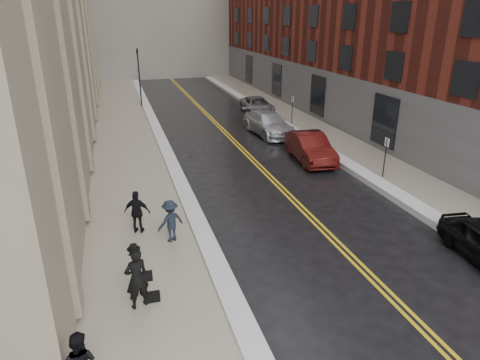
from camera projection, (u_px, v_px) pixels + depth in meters
ground at (307, 300)px, 12.76m from camera, size 160.00×160.00×0.00m
sidewalk_left at (127, 154)px, 25.86m from camera, size 4.00×64.00×0.15m
sidewalk_right at (329, 137)px, 29.40m from camera, size 3.00×64.00×0.15m
lane_stripe_a at (237, 146)px, 27.69m from camera, size 0.12×64.00×0.01m
lane_stripe_b at (240, 145)px, 27.76m from camera, size 0.12×64.00×0.01m
snow_ridge_left at (165, 150)px, 26.45m from camera, size 0.70×60.80×0.26m
snow_ridge_right at (304, 138)px, 28.89m from camera, size 0.85×60.80×0.30m
building_right at (392, 0)px, 34.66m from camera, size 14.00×50.00×18.00m
traffic_signal at (139, 73)px, 37.79m from camera, size 0.18×0.15×5.20m
parking_sign_near at (385, 155)px, 21.50m from camera, size 0.06×0.35×2.23m
parking_sign_far at (292, 108)px, 32.23m from camera, size 0.06×0.35×2.23m
car_maroon at (310, 147)px, 24.58m from camera, size 2.13×5.01×1.61m
car_silver_near at (268, 123)px, 30.05m from camera, size 2.65×5.53×1.55m
car_silver_far at (257, 105)px, 36.68m from camera, size 2.45×4.86×1.32m
pedestrian_main at (137, 278)px, 11.91m from camera, size 0.80×0.66×1.87m
pedestrian_b at (171, 221)px, 15.51m from camera, size 1.19×0.97×1.60m
pedestrian_c at (137, 212)px, 16.11m from camera, size 1.07×0.73×1.68m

